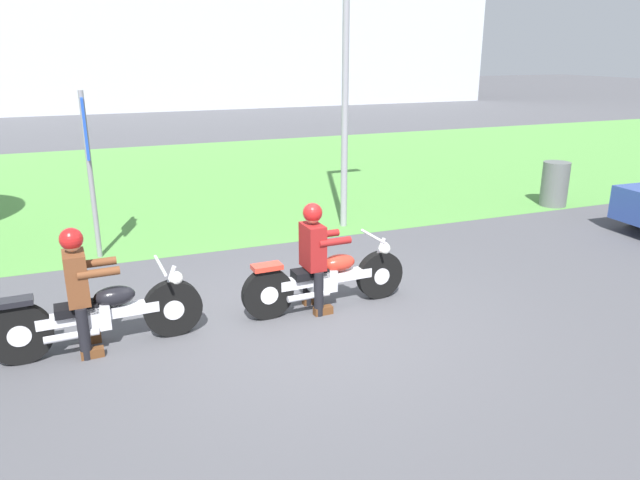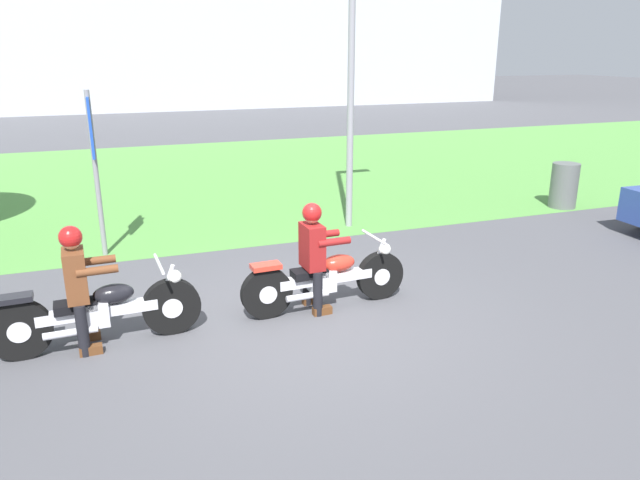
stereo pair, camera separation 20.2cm
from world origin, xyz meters
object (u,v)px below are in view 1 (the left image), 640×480
at_px(motorcycle_follow, 100,315).
at_px(sign_banner, 87,150).
at_px(streetlight_pole, 352,9).
at_px(rider_lead, 314,249).
at_px(motorcycle_lead, 326,279).
at_px(rider_follow, 79,281).
at_px(trash_can, 555,184).

distance_m(motorcycle_follow, sign_banner, 3.52).
bearing_deg(motorcycle_follow, streetlight_pole, 34.57).
height_order(motorcycle_follow, sign_banner, sign_banner).
height_order(rider_lead, streetlight_pole, streetlight_pole).
bearing_deg(motorcycle_lead, sign_banner, 127.33).
bearing_deg(motorcycle_follow, rider_follow, 179.21).
relative_size(trash_can, sign_banner, 0.36).
height_order(motorcycle_lead, rider_follow, rider_follow).
distance_m(motorcycle_follow, streetlight_pole, 6.64).
relative_size(motorcycle_follow, sign_banner, 0.87).
relative_size(rider_lead, rider_follow, 0.99).
bearing_deg(rider_follow, trash_can, 16.36).
relative_size(motorcycle_follow, trash_can, 2.42).
bearing_deg(streetlight_pole, sign_banner, -177.99).
height_order(motorcycle_follow, trash_can, trash_can).
height_order(motorcycle_lead, motorcycle_follow, motorcycle_follow).
relative_size(motorcycle_lead, motorcycle_follow, 0.98).
bearing_deg(sign_banner, rider_follow, -94.68).
height_order(motorcycle_follow, streetlight_pole, streetlight_pole).
bearing_deg(motorcycle_lead, motorcycle_follow, 179.62).
xyz_separation_m(motorcycle_lead, sign_banner, (-2.62, 3.17, 1.33)).
xyz_separation_m(motorcycle_follow, streetlight_pole, (4.55, 3.41, 3.42)).
height_order(rider_lead, sign_banner, sign_banner).
xyz_separation_m(trash_can, sign_banner, (-9.11, 0.10, 1.26)).
xyz_separation_m(motorcycle_follow, sign_banner, (0.10, 3.26, 1.32)).
bearing_deg(rider_lead, sign_banner, 125.44).
bearing_deg(motorcycle_lead, rider_follow, 179.60).
relative_size(motorcycle_lead, rider_lead, 1.58).
height_order(trash_can, sign_banner, sign_banner).
distance_m(rider_lead, sign_banner, 4.11).
bearing_deg(motorcycle_lead, rider_lead, 179.18).
distance_m(motorcycle_follow, trash_can, 9.74).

